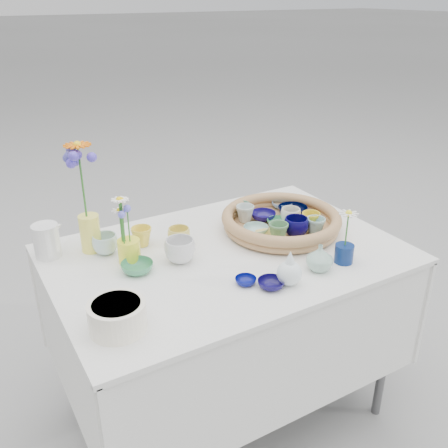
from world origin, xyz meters
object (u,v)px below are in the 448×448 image
wicker_tray (281,221)px  tall_vase_yellow (90,233)px  display_table (226,408)px  bud_vase_seafoam (320,258)px

wicker_tray → tall_vase_yellow: bearing=163.2°
wicker_tray → display_table: bearing=-169.9°
display_table → bud_vase_seafoam: 0.88m
display_table → wicker_tray: (0.28, 0.05, 0.80)m
wicker_tray → tall_vase_yellow: tall_vase_yellow is taller
bud_vase_seafoam → tall_vase_yellow: (-0.63, 0.53, 0.02)m
wicker_tray → tall_vase_yellow: (-0.70, 0.21, 0.03)m
display_table → wicker_tray: bearing=10.1°
bud_vase_seafoam → wicker_tray: bearing=77.2°
bud_vase_seafoam → tall_vase_yellow: 0.83m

